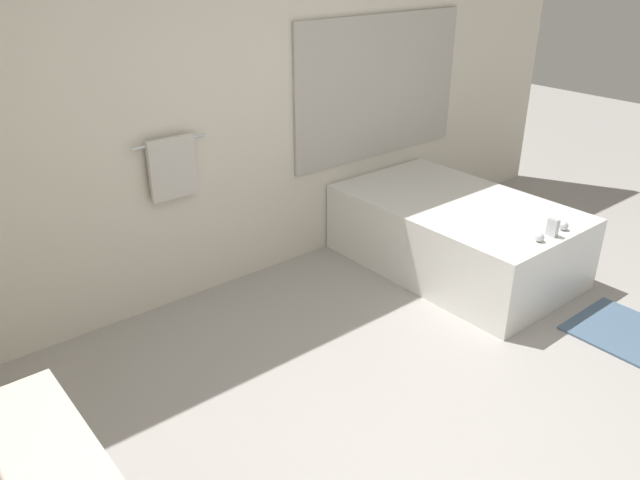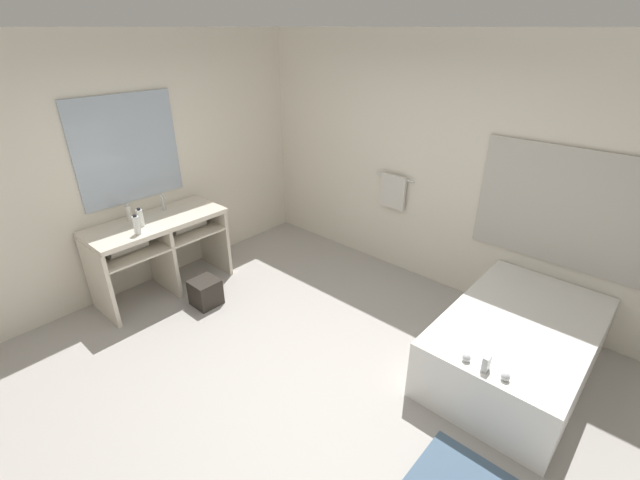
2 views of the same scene
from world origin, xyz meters
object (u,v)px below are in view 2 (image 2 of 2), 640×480
water_bottle_2 (140,218)px  soap_dispenser (129,213)px  waste_bin (206,292)px  bathtub (517,343)px  water_bottle_1 (137,225)px

water_bottle_2 → soap_dispenser: 0.24m
waste_bin → soap_dispenser: bearing=-158.5°
soap_dispenser → waste_bin: (0.78, 0.31, -0.80)m
bathtub → water_bottle_1: 3.66m
soap_dispenser → waste_bin: size_ratio=0.64×
soap_dispenser → water_bottle_1: bearing=-15.7°
water_bottle_2 → bathtub: bearing=23.8°
water_bottle_1 → water_bottle_2: water_bottle_1 is taller
bathtub → soap_dispenser: 3.96m
waste_bin → water_bottle_2: bearing=-151.1°
water_bottle_1 → bathtub: bearing=26.5°
soap_dispenser → waste_bin: 1.16m
water_bottle_1 → soap_dispenser: 0.40m
water_bottle_1 → water_bottle_2: (-0.15, 0.12, -0.00)m
bathtub → water_bottle_2: bearing=-156.2°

